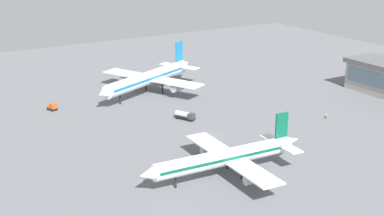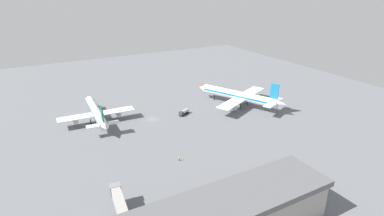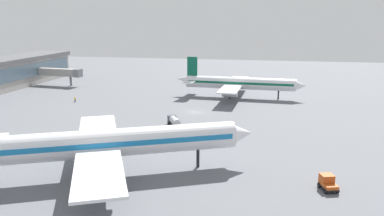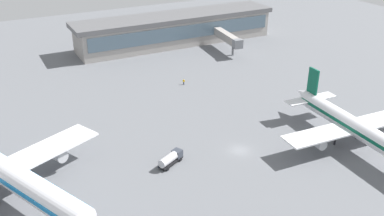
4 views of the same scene
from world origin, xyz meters
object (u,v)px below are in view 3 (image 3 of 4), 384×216
airplane_taxiing (238,83)px  ground_crew_worker (75,99)px  airplane_at_gate (108,143)px  fuel_truck (174,121)px  baggage_tug (328,182)px

airplane_taxiing → ground_crew_worker: 53.17m
ground_crew_worker → airplane_at_gate: bearing=-24.2°
airplane_taxiing → ground_crew_worker: size_ratio=25.93×
ground_crew_worker → airplane_taxiing: bearing=52.7°
fuel_truck → ground_crew_worker: (-21.72, -37.59, -0.54)m
airplane_at_gate → fuel_truck: size_ratio=7.39×
fuel_truck → airplane_taxiing: bearing=-44.6°
airplane_at_gate → ground_crew_worker: size_ratio=28.63×
airplane_at_gate → airplane_taxiing: size_ratio=1.10×
baggage_tug → fuel_truck: fuel_truck is taller
airplane_taxiing → fuel_truck: bearing=-104.4°
airplane_at_gate → airplane_taxiing: airplane_at_gate is taller
fuel_truck → airplane_at_gate: bearing=146.1°
airplane_taxiing → baggage_tug: size_ratio=11.93×
airplane_at_gate → baggage_tug: size_ratio=13.18×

